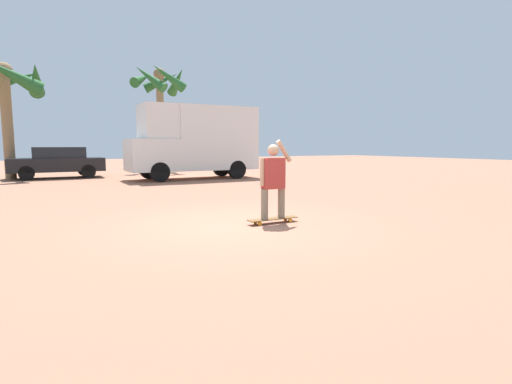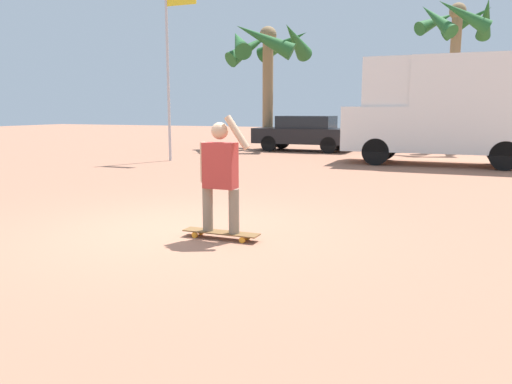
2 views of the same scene
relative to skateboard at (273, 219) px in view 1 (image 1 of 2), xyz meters
name	(u,v)px [view 1 (image 1 of 2)]	position (x,y,z in m)	size (l,w,h in m)	color
ground_plane	(236,225)	(-0.70, 0.21, -0.08)	(80.00, 80.00, 0.00)	#A36B51
skateboard	(273,219)	(0.00, 0.00, 0.00)	(1.06, 0.22, 0.10)	brown
person_skateboarder	(273,177)	(0.00, 0.00, 0.84)	(0.71, 0.22, 1.54)	gray
camper_van	(196,140)	(2.44, 10.70, 1.69)	(5.78, 2.01, 3.28)	black
parked_car_black	(58,162)	(-3.10, 14.17, 0.69)	(4.03, 1.81, 1.44)	black
palm_tree_near_van	(160,87)	(2.49, 16.49, 4.74)	(3.20, 3.36, 6.07)	#8E704C
palm_tree_center_background	(3,83)	(-5.08, 14.88, 4.20)	(3.70, 3.87, 5.41)	#8E704C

